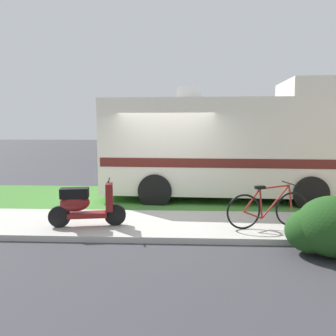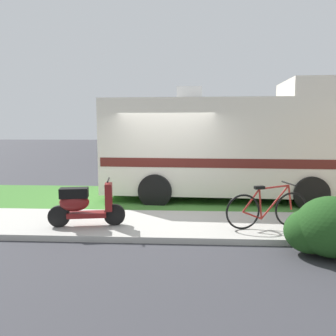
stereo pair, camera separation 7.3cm
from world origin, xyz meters
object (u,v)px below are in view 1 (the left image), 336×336
object	(u,v)px
scooter	(84,204)
bicycle	(268,209)
pickup_truck_near	(194,155)
motorhome_rv	(228,145)

from	to	relation	value
scooter	bicycle	world-z (taller)	scooter
bicycle	pickup_truck_near	xyz separation A→B (m)	(-1.30, 7.24, 0.42)
scooter	motorhome_rv	bearing A→B (deg)	43.98
scooter	bicycle	size ratio (longest dim) A/B	0.90
motorhome_rv	pickup_truck_near	size ratio (longest dim) A/B	1.30
scooter	pickup_truck_near	xyz separation A→B (m)	(2.43, 7.31, 0.36)
bicycle	scooter	bearing A→B (deg)	-178.80
pickup_truck_near	bicycle	bearing A→B (deg)	-79.81
scooter	pickup_truck_near	size ratio (longest dim) A/B	0.29
pickup_truck_near	motorhome_rv	bearing A→B (deg)	-78.06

